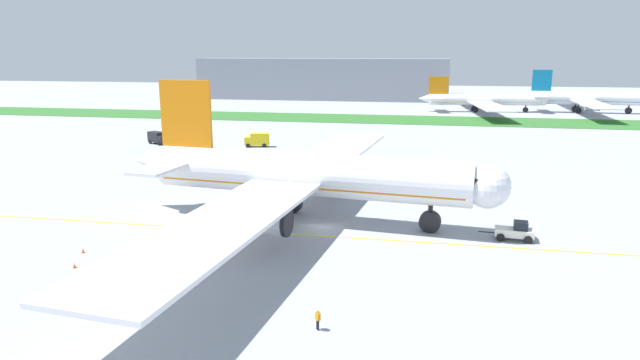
{
  "coord_description": "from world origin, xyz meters",
  "views": [
    {
      "loc": [
        11.71,
        -62.23,
        20.7
      ],
      "look_at": [
        -2.05,
        9.28,
        3.74
      ],
      "focal_mm": 30.88,
      "sensor_mm": 36.0,
      "label": 1
    }
  ],
  "objects": [
    {
      "name": "pushback_tug",
      "position": [
        22.22,
        -0.07,
        1.0
      ],
      "size": [
        6.07,
        2.69,
        2.19
      ],
      "color": "white",
      "rests_on": "ground"
    },
    {
      "name": "traffic_cone_port_wing",
      "position": [
        -23.3,
        -13.06,
        0.28
      ],
      "size": [
        0.36,
        0.36,
        0.58
      ],
      "color": "#F2590C",
      "rests_on": "ground"
    },
    {
      "name": "ground_crew_wingwalker_port",
      "position": [
        4.3,
        -24.63,
        1.02
      ],
      "size": [
        0.48,
        0.49,
        1.68
      ],
      "color": "black",
      "rests_on": "ground"
    },
    {
      "name": "traffic_cone_near_nose",
      "position": [
        -21.62,
        -16.97,
        0.28
      ],
      "size": [
        0.36,
        0.36,
        0.58
      ],
      "color": "#F2590C",
      "rests_on": "ground"
    },
    {
      "name": "airliner_foreground",
      "position": [
        -2.87,
        2.59,
        5.85
      ],
      "size": [
        48.9,
        77.05,
        17.24
      ],
      "color": "white",
      "rests_on": "ground"
    },
    {
      "name": "apron_taxi_line",
      "position": [
        0.0,
        -2.95,
        0.0
      ],
      "size": [
        280.0,
        0.36,
        0.01
      ],
      "primitive_type": "cube",
      "color": "yellow",
      "rests_on": "ground"
    },
    {
      "name": "grass_median_strip",
      "position": [
        0.0,
        111.96,
        0.05
      ],
      "size": [
        320.0,
        24.0,
        0.1
      ],
      "primitive_type": "cube",
      "color": "#2D6628",
      "rests_on": "ground"
    },
    {
      "name": "service_truck_fuel_bowser",
      "position": [
        -25.04,
        54.75,
        1.65
      ],
      "size": [
        5.74,
        3.29,
        3.11
      ],
      "color": "yellow",
      "rests_on": "ground"
    },
    {
      "name": "parked_airliner_far_left",
      "position": [
        30.93,
        140.82,
        4.19
      ],
      "size": [
        44.92,
        73.21,
        12.35
      ],
      "color": "white",
      "rests_on": "ground"
    },
    {
      "name": "parked_airliner_far_centre",
      "position": [
        65.8,
        144.5,
        4.98
      ],
      "size": [
        44.14,
        69.79,
        14.69
      ],
      "color": "white",
      "rests_on": "ground"
    },
    {
      "name": "ground_plane",
      "position": [
        0.0,
        0.0,
        0.0
      ],
      "size": [
        600.0,
        600.0,
        0.0
      ],
      "primitive_type": "plane",
      "color": "#9399A0",
      "rests_on": "ground"
    },
    {
      "name": "service_truck_baggage_loader",
      "position": [
        -48.95,
        54.22,
        1.5
      ],
      "size": [
        5.47,
        4.3,
        2.78
      ],
      "color": "black",
      "rests_on": "ground"
    },
    {
      "name": "terminal_building",
      "position": [
        -34.72,
        183.61,
        9.0
      ],
      "size": [
        110.89,
        20.0,
        18.0
      ],
      "primitive_type": "cube",
      "color": "gray",
      "rests_on": "ground"
    }
  ]
}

